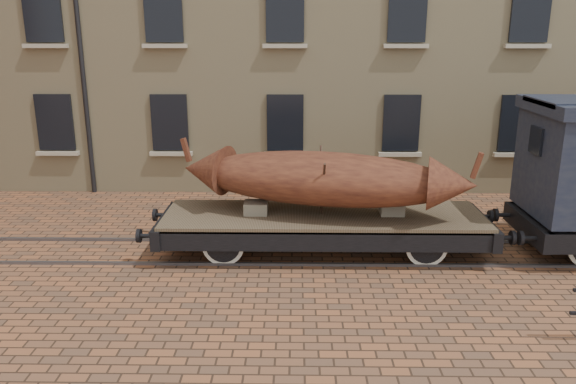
{
  "coord_description": "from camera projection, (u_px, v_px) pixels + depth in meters",
  "views": [
    {
      "loc": [
        -2.16,
        -11.9,
        4.86
      ],
      "look_at": [
        -2.35,
        0.5,
        1.3
      ],
      "focal_mm": 35.0,
      "sensor_mm": 36.0,
      "label": 1
    }
  ],
  "objects": [
    {
      "name": "rail_track",
      "position": [
        391.0,
        252.0,
        12.73
      ],
      "size": [
        30.0,
        1.52,
        0.06
      ],
      "color": "#59595E",
      "rests_on": "ground"
    },
    {
      "name": "iron_boat",
      "position": [
        322.0,
        178.0,
        12.28
      ],
      "size": [
        6.57,
        3.08,
        1.58
      ],
      "color": "brown",
      "rests_on": "flatcar_wagon"
    },
    {
      "name": "flatcar_wagon",
      "position": [
        323.0,
        222.0,
        12.56
      ],
      "size": [
        8.01,
        2.17,
        1.21
      ],
      "color": "brown",
      "rests_on": "ground"
    },
    {
      "name": "ground",
      "position": [
        391.0,
        253.0,
        12.74
      ],
      "size": [
        90.0,
        90.0,
        0.0
      ],
      "primitive_type": "plane",
      "color": "brown"
    }
  ]
}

